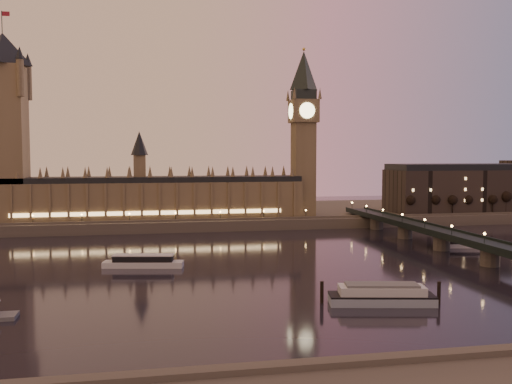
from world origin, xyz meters
TOP-DOWN VIEW (x-y plane):
  - ground at (0.00, 0.00)m, footprint 700.00×700.00m
  - far_embankment at (30.00, 165.00)m, footprint 560.00×130.00m
  - palace_of_westminster at (-40.12, 120.99)m, footprint 180.00×26.62m
  - victoria_tower at (-120.00, 121.00)m, footprint 31.68×31.68m
  - big_ben at (53.99, 120.99)m, footprint 17.68×17.68m
  - westminster_bridge at (91.61, 0.00)m, footprint 13.20×260.00m
  - city_block at (194.94, 130.93)m, footprint 155.00×45.00m
  - bare_tree_0 at (122.61, 109.00)m, footprint 6.10×6.10m
  - bare_tree_1 at (135.92, 109.00)m, footprint 6.10×6.10m
  - bare_tree_2 at (149.23, 109.00)m, footprint 6.10×6.10m
  - bare_tree_3 at (162.54, 109.00)m, footprint 6.10×6.10m
  - bare_tree_4 at (175.85, 109.00)m, footprint 6.10×6.10m
  - bare_tree_5 at (189.16, 109.00)m, footprint 6.10×6.10m
  - cruise_boat_a at (-44.07, 5.05)m, footprint 32.08×12.54m
  - cruise_boat_b at (106.16, 23.87)m, footprint 23.08×9.54m
  - moored_barge at (25.79, -65.29)m, footprint 35.33×14.79m

SIDE VIEW (x-z plane):
  - ground at x=0.00m, z-range 0.00..0.00m
  - cruise_boat_b at x=106.16m, z-range -0.25..3.90m
  - cruise_boat_a at x=-44.07m, z-range -0.30..4.72m
  - moored_barge at x=25.79m, z-range -0.51..6.09m
  - far_embankment at x=30.00m, z-range 0.00..6.00m
  - westminster_bridge at x=91.61m, z-range -2.13..13.17m
  - bare_tree_0 at x=122.61m, z-range 9.06..21.47m
  - bare_tree_1 at x=135.92m, z-range 9.06..21.47m
  - bare_tree_2 at x=149.23m, z-range 9.06..21.47m
  - bare_tree_3 at x=162.54m, z-range 9.06..21.47m
  - bare_tree_4 at x=175.85m, z-range 9.06..21.47m
  - bare_tree_5 at x=189.16m, z-range 9.06..21.47m
  - palace_of_westminster at x=-40.12m, z-range -4.29..47.71m
  - city_block at x=194.94m, z-range 5.24..39.24m
  - big_ben at x=53.99m, z-range 11.95..115.95m
  - victoria_tower at x=-120.00m, z-range 6.79..124.79m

